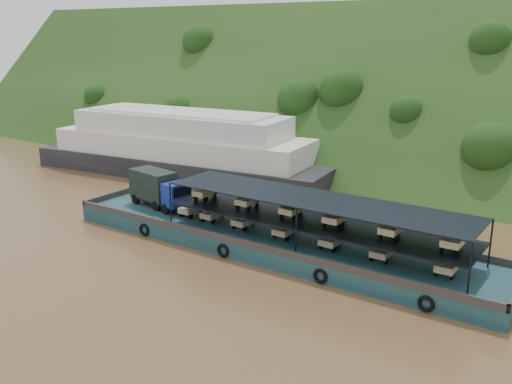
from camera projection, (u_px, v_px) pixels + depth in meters
The scene contains 4 objects.
ground at pixel (255, 244), 44.35m from camera, with size 160.00×160.00×0.00m, color brown.
hillside at pixel (414, 161), 72.97m from camera, with size 140.00×28.00×28.00m, color #1C3914.
cargo_barge at pixel (265, 233), 43.54m from camera, with size 35.00×7.18×4.54m.
passenger_ferry at pixel (181, 147), 65.53m from camera, with size 36.98×13.30×7.32m.
Camera 1 is at (23.48, -34.32, 15.95)m, focal length 40.00 mm.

